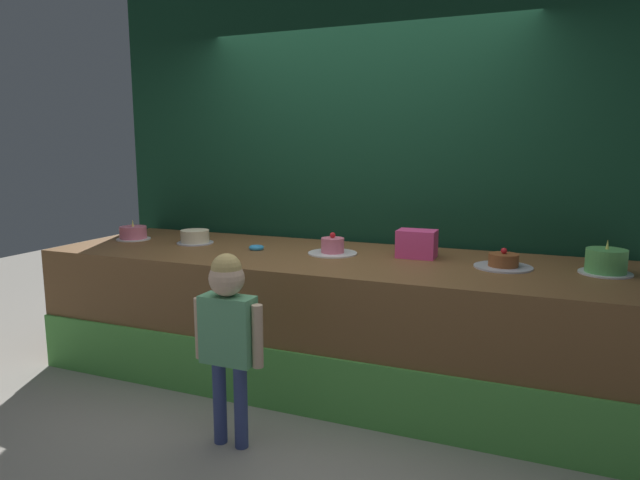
% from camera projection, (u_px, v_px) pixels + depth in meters
% --- Properties ---
extents(ground_plane, '(12.00, 12.00, 0.00)m').
position_uv_depth(ground_plane, '(293.00, 413.00, 3.39)').
color(ground_plane, gray).
extents(stage_platform, '(3.99, 1.21, 0.87)m').
position_uv_depth(stage_platform, '(329.00, 318.00, 3.86)').
color(stage_platform, brown).
rests_on(stage_platform, ground_plane).
extents(curtain_backdrop, '(4.32, 0.08, 2.99)m').
position_uv_depth(curtain_backdrop, '(362.00, 161.00, 4.32)').
color(curtain_backdrop, '#113823').
rests_on(curtain_backdrop, ground_plane).
extents(child_figure, '(0.41, 0.19, 1.06)m').
position_uv_depth(child_figure, '(228.00, 324.00, 2.92)').
color(child_figure, '#3F4C8C').
rests_on(child_figure, ground_plane).
extents(pink_box, '(0.26, 0.18, 0.18)m').
position_uv_depth(pink_box, '(417.00, 244.00, 3.72)').
color(pink_box, '#F84790').
rests_on(pink_box, stage_platform).
extents(donut, '(0.11, 0.11, 0.03)m').
position_uv_depth(donut, '(256.00, 248.00, 4.00)').
color(donut, '#3399D8').
rests_on(donut, stage_platform).
extents(cake_far_left, '(0.27, 0.27, 0.16)m').
position_uv_depth(cake_far_left, '(133.00, 233.00, 4.44)').
color(cake_far_left, white).
rests_on(cake_far_left, stage_platform).
extents(cake_left, '(0.28, 0.28, 0.10)m').
position_uv_depth(cake_left, '(195.00, 237.00, 4.26)').
color(cake_left, silver).
rests_on(cake_left, stage_platform).
extents(cake_center, '(0.34, 0.34, 0.15)m').
position_uv_depth(cake_center, '(333.00, 247.00, 3.84)').
color(cake_center, white).
rests_on(cake_center, stage_platform).
extents(cake_right, '(0.35, 0.35, 0.12)m').
position_uv_depth(cake_right, '(503.00, 262.00, 3.41)').
color(cake_right, silver).
rests_on(cake_right, stage_platform).
extents(cake_far_right, '(0.30, 0.30, 0.20)m').
position_uv_depth(cake_far_right, '(606.00, 262.00, 3.23)').
color(cake_far_right, silver).
rests_on(cake_far_right, stage_platform).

